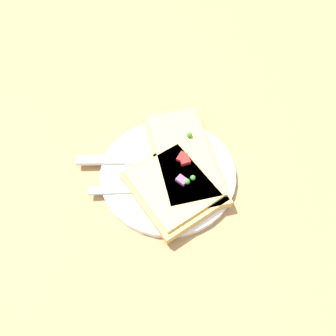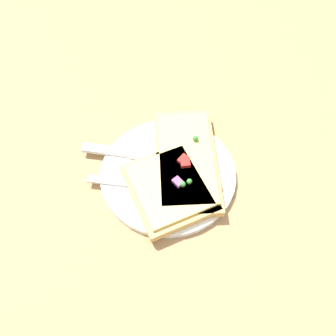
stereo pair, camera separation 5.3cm
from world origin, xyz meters
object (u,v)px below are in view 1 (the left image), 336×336
(knife, at_px, (131,159))
(fork, at_px, (161,188))
(pizza_slice_corner, at_px, (175,187))
(pizza_slice_main, at_px, (184,156))
(plate, at_px, (168,173))

(knife, bearing_deg, fork, -48.62)
(fork, distance_m, pizza_slice_corner, 0.02)
(fork, bearing_deg, pizza_slice_main, 53.18)
(plate, height_order, pizza_slice_corner, pizza_slice_corner)
(knife, bearing_deg, plate, -20.82)
(knife, bearing_deg, pizza_slice_main, -0.43)
(knife, bearing_deg, pizza_slice_corner, -39.13)
(pizza_slice_corner, bearing_deg, plate, -16.34)
(plate, bearing_deg, pizza_slice_main, 29.75)
(plate, relative_size, knife, 1.04)
(pizza_slice_corner, bearing_deg, knife, 17.71)
(knife, distance_m, pizza_slice_main, 0.09)
(fork, xyz_separation_m, knife, (-0.04, 0.06, 0.00))
(knife, relative_size, pizza_slice_corner, 1.27)
(pizza_slice_main, bearing_deg, pizza_slice_corner, -27.21)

